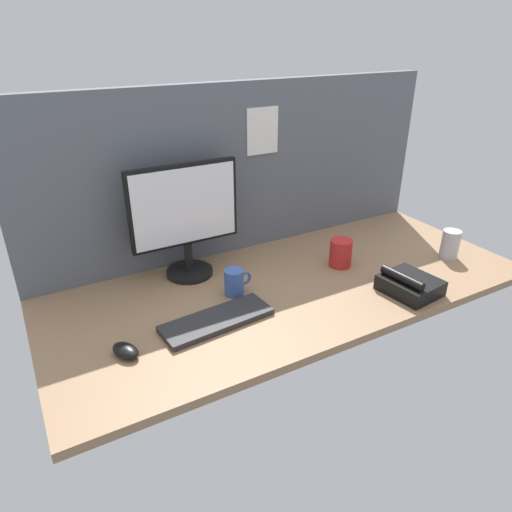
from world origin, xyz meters
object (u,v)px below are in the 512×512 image
(keyboard, at_px, (217,320))
(desk_phone, at_px, (409,285))
(mouse, at_px, (126,351))
(mug_ceramic_blue, at_px, (235,282))
(mug_red_plastic, at_px, (341,253))
(monitor, at_px, (185,216))
(mug_steel, at_px, (450,244))

(keyboard, height_order, desk_phone, desk_phone)
(keyboard, xyz_separation_m, mouse, (-0.30, -0.02, 0.01))
(mug_ceramic_blue, distance_m, desk_phone, 0.63)
(mouse, height_order, mug_ceramic_blue, mug_ceramic_blue)
(mug_red_plastic, height_order, desk_phone, mug_red_plastic)
(desk_phone, bearing_deg, mug_ceramic_blue, 151.69)
(mouse, height_order, mug_red_plastic, mug_red_plastic)
(mouse, bearing_deg, monitor, 23.04)
(monitor, bearing_deg, mug_red_plastic, -23.01)
(mouse, bearing_deg, mug_red_plastic, -15.15)
(desk_phone, bearing_deg, mouse, 171.75)
(keyboard, xyz_separation_m, desk_phone, (0.69, -0.17, 0.02))
(mug_steel, bearing_deg, mug_ceramic_blue, 169.22)
(keyboard, height_order, mug_red_plastic, mug_red_plastic)
(mug_ceramic_blue, bearing_deg, mouse, -160.48)
(keyboard, relative_size, desk_phone, 1.78)
(monitor, xyz_separation_m, keyboard, (-0.05, -0.36, -0.23))
(mug_steel, xyz_separation_m, mug_red_plastic, (-0.44, 0.16, -0.00))
(keyboard, height_order, mouse, mouse)
(desk_phone, bearing_deg, monitor, 140.65)
(mug_steel, xyz_separation_m, desk_phone, (-0.36, -0.13, -0.03))
(mouse, distance_m, mug_steel, 1.35)
(monitor, height_order, mug_red_plastic, monitor)
(monitor, relative_size, mug_steel, 3.60)
(keyboard, bearing_deg, mug_red_plastic, 6.93)
(keyboard, distance_m, mug_steel, 1.05)
(keyboard, relative_size, mug_steel, 3.07)
(mug_ceramic_blue, bearing_deg, monitor, 110.71)
(monitor, height_order, desk_phone, monitor)
(monitor, bearing_deg, desk_phone, -39.35)
(mug_ceramic_blue, bearing_deg, desk_phone, -28.31)
(mouse, xyz_separation_m, mug_red_plastic, (0.91, 0.15, 0.04))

